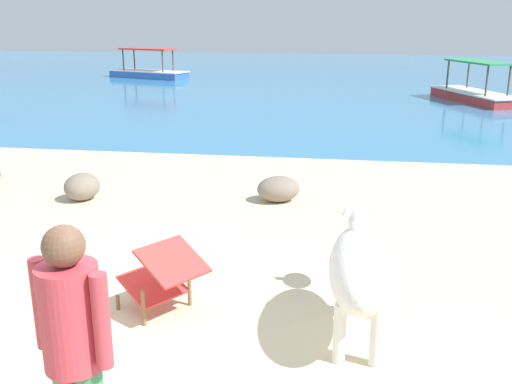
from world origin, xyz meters
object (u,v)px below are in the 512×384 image
cow (360,266)px  boat_blue (149,72)px  deck_chair_near (163,275)px  boat_red (475,93)px  person_standing (74,344)px

cow → boat_blue: boat_blue is taller
deck_chair_near → boat_red: boat_red is taller
cow → person_standing: bearing=141.8°
boat_blue → person_standing: bearing=-53.2°
person_standing → boat_red: bearing=-179.7°
deck_chair_near → person_standing: 2.14m
person_standing → boat_blue: person_standing is taller
boat_blue → cow: bearing=-48.0°
cow → person_standing: 2.50m
deck_chair_near → boat_blue: bearing=-35.4°
boat_red → boat_blue: size_ratio=1.00×
deck_chair_near → boat_blue: boat_blue is taller
cow → boat_red: size_ratio=0.45×
deck_chair_near → boat_blue: 21.89m
cow → deck_chair_near: cow is taller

